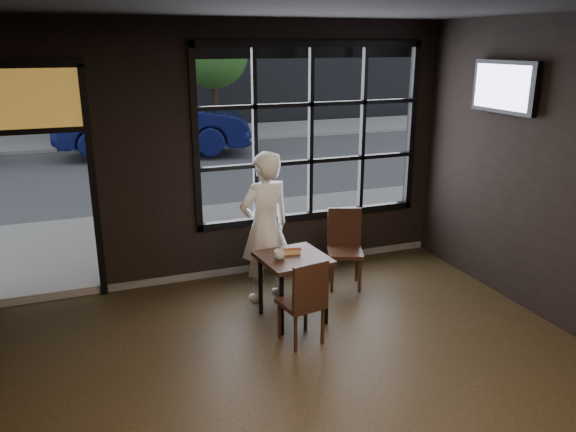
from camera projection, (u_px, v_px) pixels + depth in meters
name	position (u px, v px, depth m)	size (l,w,h in m)	color
window_frame	(311.00, 133.00, 7.20)	(3.06, 0.12, 2.28)	black
stained_transom	(24.00, 98.00, 5.93)	(1.20, 0.06, 0.70)	orange
street_asphalt	(113.00, 109.00, 25.67)	(60.00, 41.00, 0.04)	#545456
cafe_table	(293.00, 288.00, 6.08)	(0.68, 0.68, 0.74)	black
chair_near	(301.00, 300.00, 5.60)	(0.39, 0.39, 0.91)	black
chair_window	(345.00, 250.00, 6.88)	(0.42, 0.42, 0.96)	black
man	(265.00, 227.00, 6.44)	(0.65, 0.42, 1.77)	white
hotdog	(292.00, 251.00, 6.03)	(0.20, 0.08, 0.06)	tan
cup	(279.00, 255.00, 5.88)	(0.12, 0.12, 0.10)	silver
tv	(505.00, 87.00, 6.28)	(0.11, 0.99, 0.58)	black
navy_car	(155.00, 122.00, 14.76)	(1.72, 4.92, 1.62)	#0B103F
tree_left	(58.00, 33.00, 15.98)	(2.63, 2.63, 4.49)	#332114
tree_right	(213.00, 54.00, 17.26)	(2.15, 2.15, 3.67)	#332114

